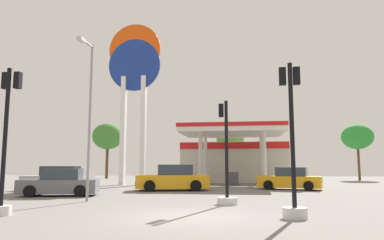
{
  "coord_description": "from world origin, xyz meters",
  "views": [
    {
      "loc": [
        1.66,
        -11.45,
        1.59
      ],
      "look_at": [
        -1.44,
        10.96,
        4.47
      ],
      "focal_mm": 33.68,
      "sensor_mm": 36.0,
      "label": 1
    }
  ],
  "objects_px": {
    "car_1": "(290,179)",
    "tree_1": "(230,137)",
    "tree_2": "(357,137)",
    "traffic_signal_0": "(293,163)",
    "car_3": "(58,179)",
    "car_0": "(60,183)",
    "station_pole_sign": "(134,79)",
    "traffic_signal_3": "(5,155)",
    "tree_0": "(108,137)",
    "corner_streetlamp": "(88,105)",
    "traffic_signal_2": "(226,177)",
    "car_2": "(173,179)"
  },
  "relations": [
    {
      "from": "car_3",
      "to": "tree_0",
      "type": "bearing_deg",
      "value": 102.98
    },
    {
      "from": "car_1",
      "to": "tree_0",
      "type": "height_order",
      "value": "tree_0"
    },
    {
      "from": "traffic_signal_3",
      "to": "tree_1",
      "type": "bearing_deg",
      "value": 78.29
    },
    {
      "from": "car_1",
      "to": "car_2",
      "type": "relative_size",
      "value": 0.89
    },
    {
      "from": "station_pole_sign",
      "to": "traffic_signal_2",
      "type": "distance_m",
      "value": 18.29
    },
    {
      "from": "traffic_signal_0",
      "to": "traffic_signal_2",
      "type": "distance_m",
      "value": 4.34
    },
    {
      "from": "traffic_signal_2",
      "to": "tree_1",
      "type": "height_order",
      "value": "tree_1"
    },
    {
      "from": "car_2",
      "to": "tree_2",
      "type": "xyz_separation_m",
      "value": [
        17.82,
        20.88,
        4.15
      ]
    },
    {
      "from": "car_1",
      "to": "tree_2",
      "type": "relative_size",
      "value": 0.7
    },
    {
      "from": "car_0",
      "to": "tree_0",
      "type": "xyz_separation_m",
      "value": [
        -7.18,
        25.26,
        4.6
      ]
    },
    {
      "from": "car_3",
      "to": "corner_streetlamp",
      "type": "relative_size",
      "value": 0.6
    },
    {
      "from": "car_3",
      "to": "traffic_signal_3",
      "type": "height_order",
      "value": "traffic_signal_3"
    },
    {
      "from": "car_2",
      "to": "traffic_signal_3",
      "type": "bearing_deg",
      "value": -104.99
    },
    {
      "from": "car_1",
      "to": "car_2",
      "type": "distance_m",
      "value": 7.91
    },
    {
      "from": "tree_2",
      "to": "traffic_signal_0",
      "type": "bearing_deg",
      "value": -109.95
    },
    {
      "from": "tree_1",
      "to": "corner_streetlamp",
      "type": "bearing_deg",
      "value": -101.92
    },
    {
      "from": "traffic_signal_3",
      "to": "tree_0",
      "type": "distance_m",
      "value": 33.99
    },
    {
      "from": "tree_1",
      "to": "car_0",
      "type": "bearing_deg",
      "value": -109.38
    },
    {
      "from": "car_3",
      "to": "car_0",
      "type": "bearing_deg",
      "value": -60.81
    },
    {
      "from": "tree_0",
      "to": "corner_streetlamp",
      "type": "bearing_deg",
      "value": -70.62
    },
    {
      "from": "station_pole_sign",
      "to": "traffic_signal_3",
      "type": "height_order",
      "value": "station_pole_sign"
    },
    {
      "from": "car_2",
      "to": "car_3",
      "type": "relative_size",
      "value": 1.13
    },
    {
      "from": "station_pole_sign",
      "to": "tree_0",
      "type": "relative_size",
      "value": 2.01
    },
    {
      "from": "car_1",
      "to": "tree_1",
      "type": "relative_size",
      "value": 0.67
    },
    {
      "from": "car_1",
      "to": "traffic_signal_3",
      "type": "xyz_separation_m",
      "value": [
        -10.91,
        -14.24,
        1.26
      ]
    },
    {
      "from": "traffic_signal_2",
      "to": "tree_2",
      "type": "relative_size",
      "value": 0.68
    },
    {
      "from": "traffic_signal_0",
      "to": "tree_2",
      "type": "height_order",
      "value": "tree_2"
    },
    {
      "from": "traffic_signal_0",
      "to": "tree_0",
      "type": "bearing_deg",
      "value": 119.87
    },
    {
      "from": "traffic_signal_0",
      "to": "car_2",
      "type": "bearing_deg",
      "value": 117.47
    },
    {
      "from": "car_0",
      "to": "tree_0",
      "type": "distance_m",
      "value": 26.66
    },
    {
      "from": "traffic_signal_0",
      "to": "tree_0",
      "type": "distance_m",
      "value": 37.05
    },
    {
      "from": "tree_2",
      "to": "tree_0",
      "type": "bearing_deg",
      "value": -179.06
    },
    {
      "from": "car_1",
      "to": "tree_1",
      "type": "height_order",
      "value": "tree_1"
    },
    {
      "from": "station_pole_sign",
      "to": "car_0",
      "type": "distance_m",
      "value": 13.93
    },
    {
      "from": "car_1",
      "to": "tree_0",
      "type": "xyz_separation_m",
      "value": [
        -19.98,
        18.35,
        4.58
      ]
    },
    {
      "from": "car_2",
      "to": "tree_1",
      "type": "bearing_deg",
      "value": 80.48
    },
    {
      "from": "traffic_signal_0",
      "to": "tree_2",
      "type": "distance_m",
      "value": 34.7
    },
    {
      "from": "car_0",
      "to": "car_2",
      "type": "xyz_separation_m",
      "value": [
        5.16,
        4.88,
        0.1
      ]
    },
    {
      "from": "car_0",
      "to": "corner_streetlamp",
      "type": "relative_size",
      "value": 0.59
    },
    {
      "from": "car_2",
      "to": "tree_2",
      "type": "bearing_deg",
      "value": 49.52
    },
    {
      "from": "car_0",
      "to": "tree_2",
      "type": "xyz_separation_m",
      "value": [
        22.98,
        25.75,
        4.26
      ]
    },
    {
      "from": "car_0",
      "to": "car_2",
      "type": "height_order",
      "value": "car_2"
    },
    {
      "from": "traffic_signal_0",
      "to": "tree_2",
      "type": "xyz_separation_m",
      "value": [
        11.79,
        32.47,
        3.24
      ]
    },
    {
      "from": "car_1",
      "to": "traffic_signal_0",
      "type": "height_order",
      "value": "traffic_signal_0"
    },
    {
      "from": "station_pole_sign",
      "to": "car_3",
      "type": "bearing_deg",
      "value": -111.98
    },
    {
      "from": "car_2",
      "to": "traffic_signal_0",
      "type": "distance_m",
      "value": 13.1
    },
    {
      "from": "tree_2",
      "to": "station_pole_sign",
      "type": "bearing_deg",
      "value": -146.92
    },
    {
      "from": "traffic_signal_3",
      "to": "tree_0",
      "type": "relative_size",
      "value": 0.7
    },
    {
      "from": "traffic_signal_3",
      "to": "tree_2",
      "type": "relative_size",
      "value": 0.76
    },
    {
      "from": "traffic_signal_3",
      "to": "car_2",
      "type": "bearing_deg",
      "value": 75.01
    }
  ]
}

